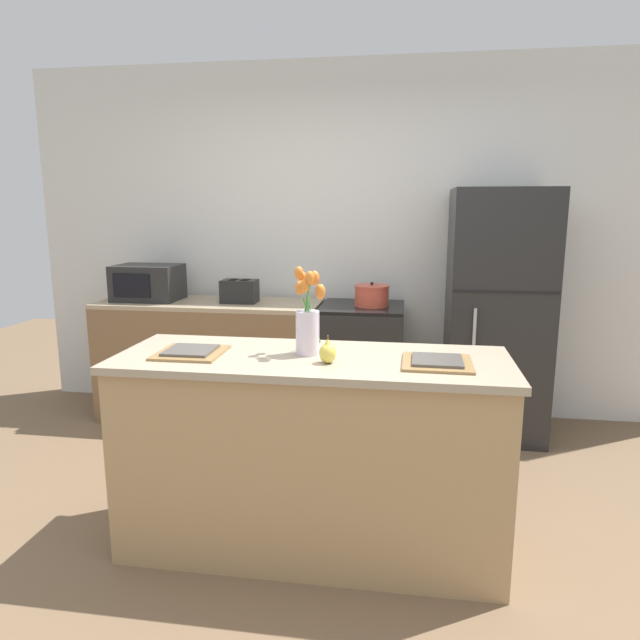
% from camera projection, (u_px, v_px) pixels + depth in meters
% --- Properties ---
extents(ground_plane, '(10.00, 10.00, 0.00)m').
position_uv_depth(ground_plane, '(312.00, 543.00, 2.79)').
color(ground_plane, brown).
extents(back_wall, '(5.20, 0.08, 2.70)m').
position_uv_depth(back_wall, '(354.00, 241.00, 4.46)').
color(back_wall, silver).
rests_on(back_wall, ground_plane).
extents(kitchen_island, '(1.80, 0.66, 0.95)m').
position_uv_depth(kitchen_island, '(312.00, 453.00, 2.69)').
color(kitchen_island, tan).
rests_on(kitchen_island, ground_plane).
extents(back_counter, '(1.68, 0.60, 0.91)m').
position_uv_depth(back_counter, '(212.00, 359.00, 4.41)').
color(back_counter, brown).
rests_on(back_counter, ground_plane).
extents(stove_range, '(0.60, 0.61, 0.91)m').
position_uv_depth(stove_range, '(361.00, 366.00, 4.23)').
color(stove_range, black).
rests_on(stove_range, ground_plane).
extents(refrigerator, '(0.68, 0.67, 1.74)m').
position_uv_depth(refrigerator, '(497.00, 315.00, 4.01)').
color(refrigerator, black).
rests_on(refrigerator, ground_plane).
extents(flower_vase, '(0.15, 0.15, 0.40)m').
position_uv_depth(flower_vase, '(308.00, 320.00, 2.61)').
color(flower_vase, silver).
rests_on(flower_vase, kitchen_island).
extents(pear_figurine, '(0.08, 0.08, 0.12)m').
position_uv_depth(pear_figurine, '(328.00, 352.00, 2.48)').
color(pear_figurine, '#E5CC4C').
rests_on(pear_figurine, kitchen_island).
extents(plate_setting_left, '(0.30, 0.30, 0.02)m').
position_uv_depth(plate_setting_left, '(191.00, 352.00, 2.64)').
color(plate_setting_left, olive).
rests_on(plate_setting_left, kitchen_island).
extents(plate_setting_right, '(0.30, 0.30, 0.02)m').
position_uv_depth(plate_setting_right, '(437.00, 362.00, 2.47)').
color(plate_setting_right, olive).
rests_on(plate_setting_right, kitchen_island).
extents(toaster, '(0.28, 0.18, 0.17)m').
position_uv_depth(toaster, '(240.00, 291.00, 4.26)').
color(toaster, black).
rests_on(toaster, back_counter).
extents(cooking_pot, '(0.25, 0.25, 0.18)m').
position_uv_depth(cooking_pot, '(372.00, 295.00, 4.11)').
color(cooking_pot, '#CC4C38').
rests_on(cooking_pot, stove_range).
extents(microwave, '(0.48, 0.37, 0.27)m').
position_uv_depth(microwave, '(148.00, 282.00, 4.37)').
color(microwave, black).
rests_on(microwave, back_counter).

